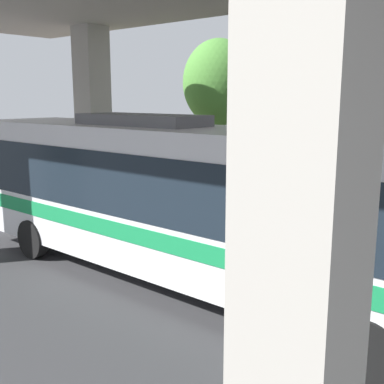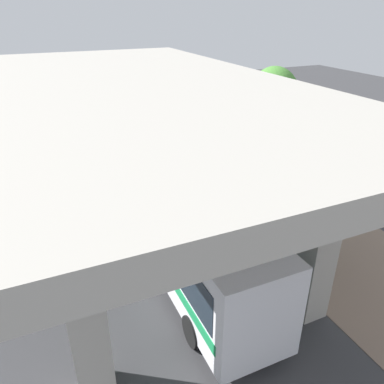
# 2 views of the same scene
# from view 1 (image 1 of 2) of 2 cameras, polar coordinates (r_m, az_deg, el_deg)

# --- Properties ---
(ground_plane) EXTENTS (80.00, 80.00, 0.00)m
(ground_plane) POSITION_cam_1_polar(r_m,az_deg,el_deg) (13.90, 5.59, -5.90)
(ground_plane) COLOR #38383A
(ground_plane) RESTS_ON ground
(sidewalk_strip) EXTENTS (6.00, 40.00, 0.02)m
(sidewalk_strip) POSITION_cam_1_polar(r_m,az_deg,el_deg) (16.37, 11.57, -3.41)
(sidewalk_strip) COLOR #7A6656
(sidewalk_strip) RESTS_ON ground
(bus) EXTENTS (2.58, 12.81, 3.69)m
(bus) POSITION_cam_1_polar(r_m,az_deg,el_deg) (10.29, -0.93, -0.42)
(bus) COLOR silver
(bus) RESTS_ON ground
(fire_hydrant) EXTENTS (0.48, 0.23, 1.06)m
(fire_hydrant) POSITION_cam_1_polar(r_m,az_deg,el_deg) (15.88, -1.56, -1.68)
(fire_hydrant) COLOR gold
(fire_hydrant) RESTS_ON ground
(planter_front) EXTENTS (1.20, 1.20, 1.61)m
(planter_front) POSITION_cam_1_polar(r_m,az_deg,el_deg) (14.64, 18.13, -2.30)
(planter_front) COLOR #ADA89E
(planter_front) RESTS_ON ground
(planter_middle) EXTENTS (1.64, 1.64, 2.07)m
(planter_middle) POSITION_cam_1_polar(r_m,az_deg,el_deg) (13.93, 12.40, -1.61)
(planter_middle) COLOR #ADA89E
(planter_middle) RESTS_ON ground
(planter_back) EXTENTS (1.47, 1.47, 1.73)m
(planter_back) POSITION_cam_1_polar(r_m,az_deg,el_deg) (15.38, 2.93, -1.00)
(planter_back) COLOR #ADA89E
(planter_back) RESTS_ON ground
(street_tree_near) EXTENTS (2.85, 2.85, 6.35)m
(street_tree_near) POSITION_cam_1_polar(r_m,az_deg,el_deg) (19.66, 3.17, 12.79)
(street_tree_near) COLOR brown
(street_tree_near) RESTS_ON ground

